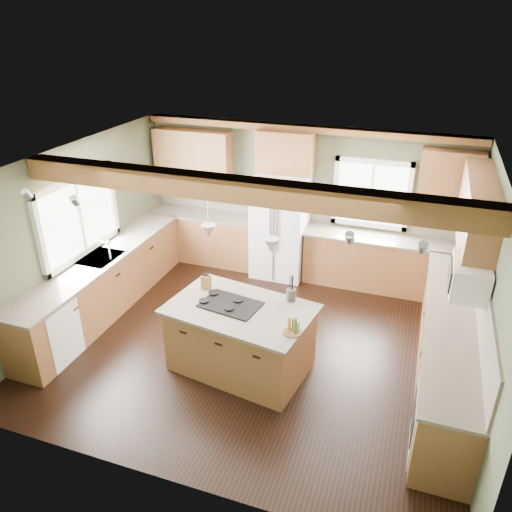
% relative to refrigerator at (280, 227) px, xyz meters
% --- Properties ---
extents(floor, '(5.60, 5.60, 0.00)m').
position_rel_refrigerator_xyz_m(floor, '(0.30, -2.12, -0.90)').
color(floor, black).
rests_on(floor, ground).
extents(ceiling, '(5.60, 5.60, 0.00)m').
position_rel_refrigerator_xyz_m(ceiling, '(0.30, -2.12, 1.70)').
color(ceiling, silver).
rests_on(ceiling, wall_back).
extents(wall_back, '(5.60, 0.00, 5.60)m').
position_rel_refrigerator_xyz_m(wall_back, '(0.30, 0.38, 0.40)').
color(wall_back, '#464F38').
rests_on(wall_back, ground).
extents(wall_left, '(0.00, 5.00, 5.00)m').
position_rel_refrigerator_xyz_m(wall_left, '(-2.50, -2.12, 0.40)').
color(wall_left, '#464F38').
rests_on(wall_left, ground).
extents(wall_right, '(0.00, 5.00, 5.00)m').
position_rel_refrigerator_xyz_m(wall_right, '(3.10, -2.12, 0.40)').
color(wall_right, '#464F38').
rests_on(wall_right, ground).
extents(ceiling_beam, '(5.55, 0.26, 0.26)m').
position_rel_refrigerator_xyz_m(ceiling_beam, '(0.30, -2.71, 1.57)').
color(ceiling_beam, brown).
rests_on(ceiling_beam, ceiling).
extents(soffit_trim, '(5.55, 0.20, 0.10)m').
position_rel_refrigerator_xyz_m(soffit_trim, '(0.30, 0.28, 1.64)').
color(soffit_trim, brown).
rests_on(soffit_trim, ceiling).
extents(backsplash_back, '(5.58, 0.03, 0.58)m').
position_rel_refrigerator_xyz_m(backsplash_back, '(0.30, 0.36, 0.31)').
color(backsplash_back, brown).
rests_on(backsplash_back, wall_back).
extents(backsplash_right, '(0.03, 3.70, 0.58)m').
position_rel_refrigerator_xyz_m(backsplash_right, '(3.08, -2.07, 0.31)').
color(backsplash_right, brown).
rests_on(backsplash_right, wall_right).
extents(base_cab_back_left, '(2.02, 0.60, 0.88)m').
position_rel_refrigerator_xyz_m(base_cab_back_left, '(-1.49, 0.08, -0.46)').
color(base_cab_back_left, brown).
rests_on(base_cab_back_left, floor).
extents(counter_back_left, '(2.06, 0.64, 0.04)m').
position_rel_refrigerator_xyz_m(counter_back_left, '(-1.49, 0.08, 0.00)').
color(counter_back_left, '#453D32').
rests_on(counter_back_left, base_cab_back_left).
extents(base_cab_back_right, '(2.62, 0.60, 0.88)m').
position_rel_refrigerator_xyz_m(base_cab_back_right, '(1.79, 0.08, -0.46)').
color(base_cab_back_right, brown).
rests_on(base_cab_back_right, floor).
extents(counter_back_right, '(2.66, 0.64, 0.04)m').
position_rel_refrigerator_xyz_m(counter_back_right, '(1.79, 0.08, 0.00)').
color(counter_back_right, '#453D32').
rests_on(counter_back_right, base_cab_back_right).
extents(base_cab_left, '(0.60, 3.70, 0.88)m').
position_rel_refrigerator_xyz_m(base_cab_left, '(-2.20, -2.07, -0.46)').
color(base_cab_left, brown).
rests_on(base_cab_left, floor).
extents(counter_left, '(0.64, 3.74, 0.04)m').
position_rel_refrigerator_xyz_m(counter_left, '(-2.20, -2.07, 0.00)').
color(counter_left, '#453D32').
rests_on(counter_left, base_cab_left).
extents(base_cab_right, '(0.60, 3.70, 0.88)m').
position_rel_refrigerator_xyz_m(base_cab_right, '(2.80, -2.07, -0.46)').
color(base_cab_right, brown).
rests_on(base_cab_right, floor).
extents(counter_right, '(0.64, 3.74, 0.04)m').
position_rel_refrigerator_xyz_m(counter_right, '(2.80, -2.07, 0.00)').
color(counter_right, '#453D32').
rests_on(counter_right, base_cab_right).
extents(upper_cab_back_left, '(1.40, 0.35, 0.90)m').
position_rel_refrigerator_xyz_m(upper_cab_back_left, '(-1.69, 0.21, 1.05)').
color(upper_cab_back_left, brown).
rests_on(upper_cab_back_left, wall_back).
extents(upper_cab_over_fridge, '(0.96, 0.35, 0.70)m').
position_rel_refrigerator_xyz_m(upper_cab_over_fridge, '(-0.00, 0.21, 1.25)').
color(upper_cab_over_fridge, brown).
rests_on(upper_cab_over_fridge, wall_back).
extents(upper_cab_right, '(0.35, 2.20, 0.90)m').
position_rel_refrigerator_xyz_m(upper_cab_right, '(2.92, -1.22, 1.05)').
color(upper_cab_right, brown).
rests_on(upper_cab_right, wall_right).
extents(upper_cab_back_corner, '(0.90, 0.35, 0.90)m').
position_rel_refrigerator_xyz_m(upper_cab_back_corner, '(2.60, 0.21, 1.05)').
color(upper_cab_back_corner, brown).
rests_on(upper_cab_back_corner, wall_back).
extents(window_left, '(0.04, 1.60, 1.05)m').
position_rel_refrigerator_xyz_m(window_left, '(-2.48, -2.07, 0.65)').
color(window_left, white).
rests_on(window_left, wall_left).
extents(window_back, '(1.10, 0.04, 1.00)m').
position_rel_refrigerator_xyz_m(window_back, '(1.45, 0.36, 0.65)').
color(window_back, white).
rests_on(window_back, wall_back).
extents(sink, '(0.50, 0.65, 0.03)m').
position_rel_refrigerator_xyz_m(sink, '(-2.20, -2.07, 0.01)').
color(sink, '#262628').
rests_on(sink, counter_left).
extents(faucet, '(0.02, 0.02, 0.28)m').
position_rel_refrigerator_xyz_m(faucet, '(-2.02, -2.07, 0.15)').
color(faucet, '#B2B2B7').
rests_on(faucet, sink).
extents(dishwasher, '(0.60, 0.60, 0.84)m').
position_rel_refrigerator_xyz_m(dishwasher, '(-2.19, -3.37, -0.47)').
color(dishwasher, white).
rests_on(dishwasher, floor).
extents(oven, '(0.60, 0.72, 0.84)m').
position_rel_refrigerator_xyz_m(oven, '(2.79, -3.37, -0.47)').
color(oven, white).
rests_on(oven, floor).
extents(microwave, '(0.40, 0.70, 0.38)m').
position_rel_refrigerator_xyz_m(microwave, '(2.88, -2.17, 0.65)').
color(microwave, white).
rests_on(microwave, wall_right).
extents(pendant_left, '(0.18, 0.18, 0.16)m').
position_rel_refrigerator_xyz_m(pendant_left, '(-0.12, -2.64, 0.98)').
color(pendant_left, '#B2B2B7').
rests_on(pendant_left, ceiling).
extents(pendant_right, '(0.18, 0.18, 0.16)m').
position_rel_refrigerator_xyz_m(pendant_right, '(0.71, -2.78, 0.98)').
color(pendant_right, '#B2B2B7').
rests_on(pendant_right, ceiling).
extents(refrigerator, '(0.90, 0.74, 1.80)m').
position_rel_refrigerator_xyz_m(refrigerator, '(0.00, 0.00, 0.00)').
color(refrigerator, white).
rests_on(refrigerator, floor).
extents(island, '(1.82, 1.28, 0.88)m').
position_rel_refrigerator_xyz_m(island, '(0.29, -2.71, -0.46)').
color(island, brown).
rests_on(island, floor).
extents(island_top, '(1.95, 1.41, 0.04)m').
position_rel_refrigerator_xyz_m(island_top, '(0.29, -2.71, 0.00)').
color(island_top, '#453D32').
rests_on(island_top, island).
extents(cooktop, '(0.79, 0.59, 0.02)m').
position_rel_refrigerator_xyz_m(cooktop, '(0.16, -2.69, 0.03)').
color(cooktop, black).
rests_on(cooktop, island_top).
extents(knife_block, '(0.13, 0.11, 0.20)m').
position_rel_refrigerator_xyz_m(knife_block, '(-0.30, -2.41, 0.12)').
color(knife_block, brown).
rests_on(knife_block, island_top).
extents(utensil_crock, '(0.14, 0.14, 0.16)m').
position_rel_refrigerator_xyz_m(utensil_crock, '(0.84, -2.32, 0.10)').
color(utensil_crock, '#473D38').
rests_on(utensil_crock, island_top).
extents(bottle_tray, '(0.30, 0.30, 0.21)m').
position_rel_refrigerator_xyz_m(bottle_tray, '(1.05, -3.01, 0.12)').
color(bottle_tray, brown).
rests_on(bottle_tray, island_top).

